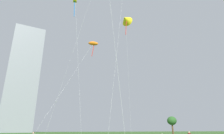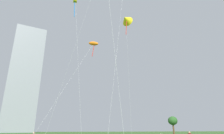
{
  "view_description": "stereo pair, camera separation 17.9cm",
  "coord_description": "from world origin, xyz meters",
  "px_view_note": "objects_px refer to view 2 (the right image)",
  "views": [
    {
      "loc": [
        -8.55,
        -10.39,
        2.07
      ],
      "look_at": [
        -2.78,
        12.22,
        9.96
      ],
      "focal_mm": 29.4,
      "sensor_mm": 36.0,
      "label": 1
    },
    {
      "loc": [
        -8.37,
        -10.44,
        2.07
      ],
      "look_at": [
        -2.78,
        12.22,
        9.96
      ],
      "focal_mm": 29.4,
      "sensor_mm": 36.0,
      "label": 2
    }
  ],
  "objects_px": {
    "kite_flying_2": "(93,44)",
    "kite_flying_4": "(126,20)",
    "park_tree_1": "(173,121)",
    "distant_highrise_0": "(24,79)"
  },
  "relations": [
    {
      "from": "kite_flying_2",
      "to": "kite_flying_4",
      "type": "height_order",
      "value": "kite_flying_4"
    },
    {
      "from": "park_tree_1",
      "to": "distant_highrise_0",
      "type": "bearing_deg",
      "value": 121.9
    },
    {
      "from": "kite_flying_4",
      "to": "park_tree_1",
      "type": "height_order",
      "value": "kite_flying_4"
    },
    {
      "from": "kite_flying_4",
      "to": "distant_highrise_0",
      "type": "xyz_separation_m",
      "value": [
        -38.21,
        101.89,
        12.72
      ]
    },
    {
      "from": "kite_flying_4",
      "to": "park_tree_1",
      "type": "xyz_separation_m",
      "value": [
        16.27,
        14.37,
        -17.21
      ]
    },
    {
      "from": "kite_flying_2",
      "to": "kite_flying_4",
      "type": "distance_m",
      "value": 7.48
    },
    {
      "from": "kite_flying_2",
      "to": "park_tree_1",
      "type": "relative_size",
      "value": 3.46
    },
    {
      "from": "kite_flying_2",
      "to": "park_tree_1",
      "type": "distance_m",
      "value": 28.0
    },
    {
      "from": "distant_highrise_0",
      "to": "kite_flying_4",
      "type": "bearing_deg",
      "value": -82.94
    },
    {
      "from": "kite_flying_4",
      "to": "kite_flying_2",
      "type": "bearing_deg",
      "value": 157.18
    }
  ]
}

